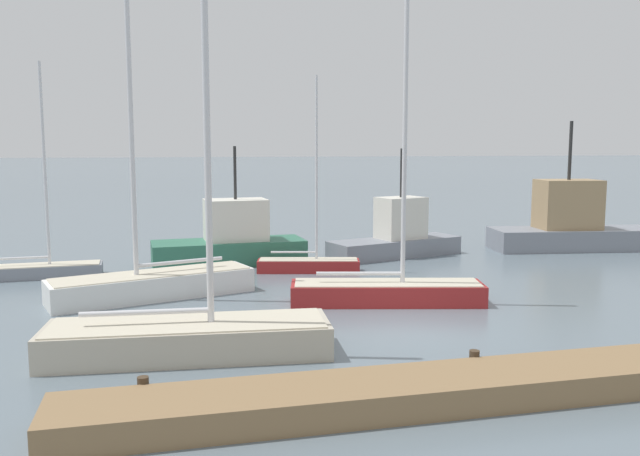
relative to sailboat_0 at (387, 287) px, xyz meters
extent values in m
plane|color=slate|center=(-0.57, -3.26, -0.58)|extent=(600.00, 600.00, 0.00)
cube|color=olive|center=(-0.57, -8.79, -0.26)|extent=(18.88, 1.85, 0.63)
cylinder|color=#423323|center=(-8.12, -7.78, -0.20)|extent=(0.24, 0.24, 0.76)
cylinder|color=#423323|center=(-0.57, -7.78, -0.20)|extent=(0.24, 0.24, 0.76)
cube|color=maroon|center=(-0.01, 0.00, -0.21)|extent=(6.96, 3.12, 0.73)
cube|color=beige|center=(-0.01, 0.00, 0.17)|extent=(6.66, 2.94, 0.04)
cylinder|color=silver|center=(0.52, -0.12, 5.65)|extent=(0.16, 0.16, 11.01)
cylinder|color=silver|center=(-0.97, 0.23, 0.50)|extent=(2.99, 0.82, 0.13)
cube|color=#BCB29E|center=(-7.06, -4.25, -0.14)|extent=(7.62, 2.82, 0.88)
cube|color=beige|center=(-7.06, -4.25, 0.32)|extent=(7.31, 2.62, 0.04)
cylinder|color=silver|center=(-6.46, -4.30, 5.26)|extent=(0.18, 0.18, 9.93)
cylinder|color=silver|center=(-8.13, -4.16, 0.65)|extent=(3.36, 0.43, 0.14)
cube|color=maroon|center=(-1.46, 6.34, -0.31)|extent=(4.61, 2.10, 0.53)
cube|color=beige|center=(-1.46, 6.34, -0.03)|extent=(4.42, 1.97, 0.04)
cylinder|color=silver|center=(-1.11, 6.25, 3.95)|extent=(0.11, 0.11, 8.00)
cylinder|color=silver|center=(-2.09, 6.49, 0.30)|extent=(1.98, 0.55, 0.09)
cube|color=white|center=(-8.08, 2.87, -0.14)|extent=(7.56, 3.99, 0.88)
cube|color=beige|center=(-8.08, 2.87, 0.32)|extent=(7.24, 3.76, 0.04)
cylinder|color=silver|center=(-8.64, 2.70, 6.14)|extent=(0.18, 0.18, 11.67)
cylinder|color=silver|center=(-7.06, 3.19, 0.65)|extent=(3.19, 1.12, 0.14)
cube|color=gray|center=(-12.78, 7.72, -0.32)|extent=(5.07, 1.48, 0.52)
cube|color=beige|center=(-12.78, 7.72, -0.04)|extent=(4.87, 1.37, 0.04)
cylinder|color=silver|center=(-12.38, 7.74, 4.17)|extent=(0.12, 0.12, 8.46)
cylinder|color=silver|center=(-13.51, 7.69, 0.29)|extent=(2.26, 0.19, 0.10)
cube|color=gray|center=(13.82, 9.19, -0.02)|extent=(9.12, 3.92, 1.12)
cube|color=#A3845B|center=(13.39, 9.25, 1.85)|extent=(3.39, 2.47, 2.62)
cylinder|color=#262626|center=(13.39, 9.25, 4.71)|extent=(0.18, 0.18, 3.09)
cube|color=#2D6B51|center=(-4.69, 9.12, -0.02)|extent=(7.19, 2.86, 1.11)
cube|color=silver|center=(-4.33, 9.14, 1.50)|extent=(2.96, 2.04, 1.94)
cylinder|color=#262626|center=(-4.33, 9.14, 3.71)|extent=(0.14, 0.14, 2.47)
cube|color=gray|center=(3.67, 9.33, -0.14)|extent=(7.25, 3.94, 0.88)
cube|color=silver|center=(4.00, 9.43, 1.35)|extent=(2.63, 2.15, 2.09)
cylinder|color=#262626|center=(4.00, 9.43, 3.61)|extent=(0.14, 0.14, 2.43)
camera|label=1|loc=(-7.57, -21.36, 4.98)|focal=36.59mm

